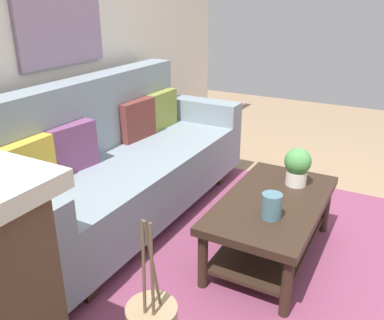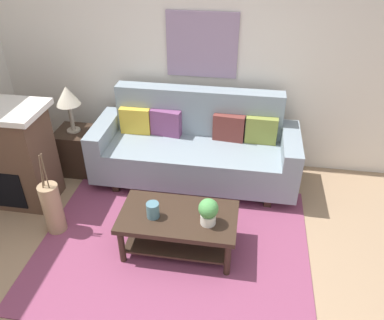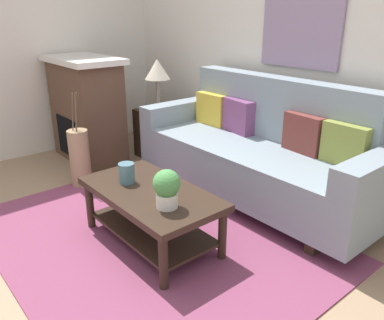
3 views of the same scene
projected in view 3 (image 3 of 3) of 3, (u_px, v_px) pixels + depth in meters
ground_plane at (92, 262)px, 2.74m from camera, size 8.92×8.92×0.00m
wall_back at (300, 44)px, 3.56m from camera, size 4.92×0.10×2.70m
wall_left at (24, 37)px, 4.39m from camera, size 0.10×5.13×2.70m
area_rug at (151, 236)px, 3.03m from camera, size 2.64×2.05×0.01m
couch at (258, 153)px, 3.54m from camera, size 2.36×0.84×1.08m
throw_pillow_mustard at (212, 109)px, 4.06m from camera, size 0.36×0.13×0.32m
throw_pillow_plum at (238, 116)px, 3.79m from camera, size 0.37×0.17×0.32m
throw_pillow_maroon at (304, 133)px, 3.26m from camera, size 0.37×0.15×0.32m
throw_pillow_olive at (345, 144)px, 2.99m from camera, size 0.36×0.13×0.32m
coffee_table at (151, 205)px, 2.86m from camera, size 1.10×0.60×0.43m
tabletop_vase at (127, 173)px, 2.92m from camera, size 0.12×0.12×0.15m
potted_plant_tabletop at (167, 188)px, 2.53m from camera, size 0.18×0.18×0.26m
side_table at (159, 133)px, 4.63m from camera, size 0.44×0.44×0.56m
table_lamp at (157, 72)px, 4.38m from camera, size 0.28×0.28×0.57m
fireplace at (87, 109)px, 4.47m from camera, size 1.02×0.58×1.16m
floor_vase at (80, 158)px, 3.83m from camera, size 0.19×0.19×0.57m
floor_vase_branch_a at (76, 112)px, 3.65m from camera, size 0.04×0.05×0.36m
floor_vase_branch_b at (76, 111)px, 3.69m from camera, size 0.05×0.03×0.36m
floor_vase_branch_c at (73, 112)px, 3.66m from camera, size 0.04×0.03×0.36m
framed_painting at (301, 24)px, 3.43m from camera, size 0.81×0.03×0.74m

